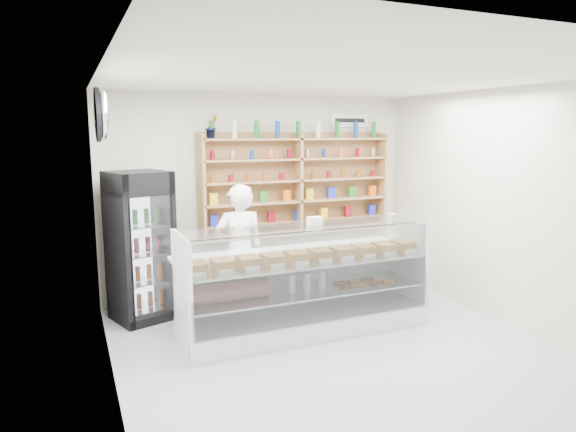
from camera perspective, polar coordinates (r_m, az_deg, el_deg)
name	(u,v)px	position (r m, az deg, el deg)	size (l,w,h in m)	color
room	(350,222)	(5.10, 6.89, -0.70)	(5.00, 5.00, 5.00)	#9D9DA1
display_counter	(304,301)	(6.01, 1.82, -9.46)	(2.86, 0.85, 1.25)	white
shop_worker	(239,252)	(6.29, -5.42, -4.00)	(0.61, 0.40, 1.67)	white
drinks_cooler	(140,246)	(6.47, -16.08, -3.23)	(0.82, 0.81, 1.82)	black
wall_shelving	(298,180)	(7.36, 1.12, 3.98)	(2.84, 0.28, 1.33)	#A17C4C
potted_plant	(212,127)	(6.91, -8.48, 9.79)	(0.17, 0.14, 0.31)	#1E6626
security_mirror	(103,115)	(5.55, -19.90, 10.52)	(0.15, 0.50, 0.50)	silver
wall_sign	(349,120)	(7.86, 6.83, 10.50)	(0.62, 0.03, 0.20)	white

